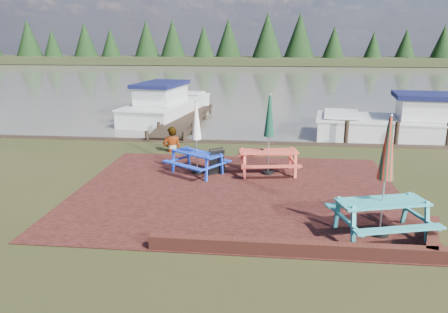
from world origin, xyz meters
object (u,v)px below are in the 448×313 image
boat_near (420,126)px  chalkboard (217,162)px  picnic_table_red (269,147)px  person (171,127)px  picnic_table_teal (383,196)px  boat_jetty (167,106)px  jetty (185,120)px  picnic_table_blue (197,149)px

boat_near → chalkboard: bearing=135.6°
picnic_table_red → person: (-3.65, 2.47, 0.07)m
picnic_table_teal → boat_near: (4.05, 10.46, -0.45)m
chalkboard → picnic_table_red: bearing=-31.8°
chalkboard → boat_near: 10.35m
picnic_table_red → boat_jetty: bearing=109.7°
chalkboard → person: 3.41m
boat_near → person: size_ratio=4.58×
jetty → person: size_ratio=4.77×
picnic_table_teal → jetty: bearing=102.2°
boat_jetty → picnic_table_red: bearing=-53.3°
chalkboard → boat_jetty: size_ratio=0.10×
jetty → boat_near: (10.86, -2.30, 0.36)m
chalkboard → boat_jetty: bearing=72.3°
person → boat_near: bearing=-173.1°
picnic_table_blue → person: picnic_table_blue is taller
picnic_table_blue → picnic_table_red: bearing=39.4°
picnic_table_teal → jetty: size_ratio=0.29×
picnic_table_teal → chalkboard: (-4.07, 4.05, -0.51)m
picnic_table_red → jetty: size_ratio=0.28×
boat_near → person: bearing=117.5°
picnic_table_teal → boat_jetty: (-8.25, 14.86, -0.45)m
picnic_table_red → picnic_table_blue: size_ratio=1.09×
chalkboard → person: person is taller
jetty → chalkboard: bearing=-72.6°
picnic_table_teal → chalkboard: size_ratio=3.29×
picnic_table_red → person: 4.41m
person → jetty: bearing=-96.9°
picnic_table_teal → jetty: (-6.80, 12.77, -0.81)m
picnic_table_teal → person: size_ratio=1.39×
picnic_table_teal → boat_jetty: picnic_table_teal is taller
picnic_table_red → jetty: bearing=108.1°
picnic_table_red → picnic_table_blue: bearing=176.5°
chalkboard → person: size_ratio=0.42×
boat_near → picnic_table_teal: bearing=166.1°
jetty → person: bearing=-83.5°
chalkboard → boat_jetty: 11.60m
picnic_table_red → picnic_table_blue: 2.25m
picnic_table_blue → jetty: 9.01m
picnic_table_teal → picnic_table_red: picnic_table_teal is taller
chalkboard → boat_jetty: boat_jetty is taller
person → picnic_table_red: bearing=132.5°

